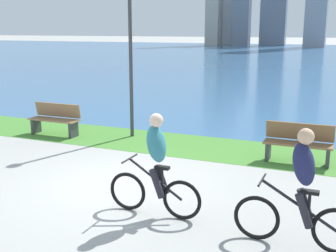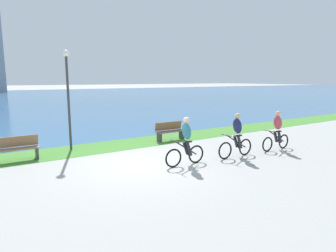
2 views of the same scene
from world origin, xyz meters
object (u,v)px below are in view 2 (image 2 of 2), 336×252
cyclist_trailing (237,136)px  cyclist_distant_rear (277,131)px  bench_far_along_path (17,149)px  lamppost_tall (68,86)px  cyclist_lead (186,142)px  bench_near_path (170,131)px

cyclist_trailing → cyclist_distant_rear: size_ratio=1.03×
bench_far_along_path → lamppost_tall: (2.10, 0.70, 2.24)m
cyclist_lead → bench_near_path: cyclist_lead is taller
bench_far_along_path → cyclist_trailing: bearing=-29.2°
bench_near_path → cyclist_lead: bearing=-115.6°
cyclist_distant_rear → bench_near_path: 4.91m
cyclist_lead → bench_far_along_path: size_ratio=1.13×
lamppost_tall → cyclist_distant_rear: bearing=-33.3°
bench_near_path → cyclist_trailing: bearing=-83.7°
cyclist_lead → cyclist_trailing: 2.25m
cyclist_trailing → lamppost_tall: bearing=137.0°
bench_near_path → bench_far_along_path: (-6.69, 0.01, 0.00)m
cyclist_lead → cyclist_trailing: size_ratio=0.98×
cyclist_distant_rear → lamppost_tall: (-7.29, 4.79, 1.86)m
bench_near_path → bench_far_along_path: same height
bench_near_path → cyclist_distant_rear: bearing=-56.5°
bench_near_path → lamppost_tall: bearing=171.3°
cyclist_distant_rear → bench_far_along_path: cyclist_distant_rear is taller
cyclist_distant_rear → bench_far_along_path: (-9.39, 4.09, -0.38)m
cyclist_lead → bench_near_path: 4.21m
lamppost_tall → cyclist_trailing: bearing=-43.0°
bench_near_path → bench_far_along_path: 6.69m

